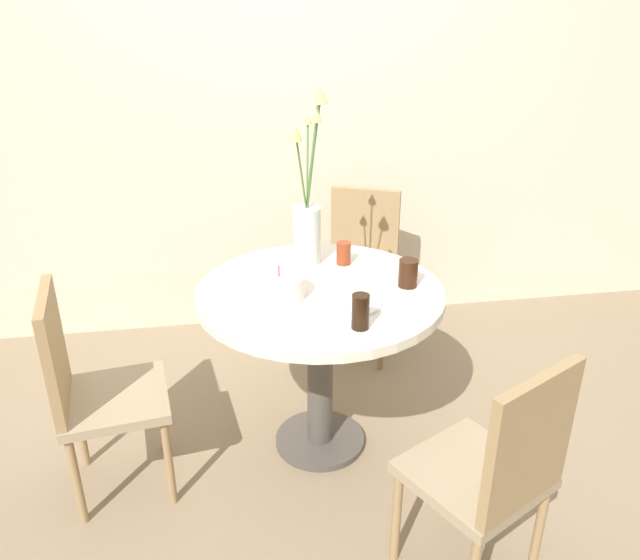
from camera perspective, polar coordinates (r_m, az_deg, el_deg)
name	(u,v)px	position (r m, az deg, el deg)	size (l,w,h in m)	color
ground_plane	(320,442)	(2.94, 0.00, -14.59)	(16.00, 16.00, 0.00)	#89755B
wall_back	(283,106)	(3.55, -3.36, 15.62)	(8.00, 0.05, 2.60)	beige
dining_table	(320,321)	(2.59, 0.00, -3.78)	(1.01, 1.01, 0.78)	silver
chair_left_flank	(361,263)	(3.45, 3.73, 1.55)	(0.53, 0.53, 0.90)	#9E896B
chair_far_back	(90,385)	(2.57, -20.26, -8.95)	(0.45, 0.45, 0.90)	#9E896B
chair_right_flank	(496,468)	(2.13, 15.75, -16.21)	(0.54, 0.54, 0.90)	#9E896B
birthday_cake	(279,286)	(2.45, -3.75, -0.58)	(0.20, 0.20, 0.13)	white
flower_vase	(307,217)	(2.69, -1.16, 5.78)	(0.17, 0.31, 0.76)	silver
side_plate	(354,303)	(2.40, 3.16, -2.11)	(0.21, 0.21, 0.01)	silver
drink_glass_0	(344,253)	(2.74, 2.17, 2.47)	(0.06, 0.06, 0.10)	maroon
drink_glass_1	(408,273)	(2.55, 8.05, 0.63)	(0.08, 0.08, 0.11)	#33190C
drink_glass_2	(360,312)	(2.21, 3.72, -2.90)	(0.06, 0.06, 0.13)	black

